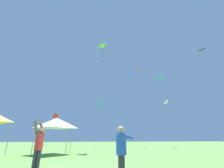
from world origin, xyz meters
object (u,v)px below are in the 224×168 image
person_flyer_red (39,144)px  kite_orange_delta (139,69)px  person_watcher_blue (122,148)px  kite_white_box (166,102)px  kite_red_diamond (56,117)px  kite_cyan_delta (160,78)px  kite_lime_diamond (102,46)px  kite_black_delta (201,50)px  canopy_tent_white (56,123)px  kite_cyan_box (100,105)px

person_flyer_red → kite_orange_delta: 27.17m
person_flyer_red → person_watcher_blue: 4.07m
person_watcher_blue → kite_white_box: bearing=57.1°
kite_red_diamond → kite_cyan_delta: kite_cyan_delta is taller
person_flyer_red → kite_white_box: bearing=45.8°
kite_cyan_delta → kite_white_box: bearing=-115.4°
kite_cyan_delta → kite_lime_diamond: bearing=-143.0°
person_flyer_red → kite_cyan_delta: size_ratio=1.93×
person_watcher_blue → kite_black_delta: size_ratio=0.84×
kite_black_delta → kite_lime_diamond: size_ratio=1.00×
canopy_tent_white → kite_lime_diamond: kite_lime_diamond is taller
kite_orange_delta → kite_white_box: bearing=-61.2°
kite_cyan_delta → kite_cyan_box: (-14.21, 3.04, -6.23)m
kite_white_box → kite_cyan_box: size_ratio=0.83×
person_flyer_red → canopy_tent_white: bearing=97.6°
canopy_tent_white → kite_white_box: bearing=25.7°
person_watcher_blue → kite_cyan_delta: bearing=59.4°
person_watcher_blue → kite_orange_delta: 27.72m
kite_black_delta → kite_cyan_box: bearing=128.1°
person_flyer_red → person_watcher_blue: person_flyer_red is taller
person_watcher_blue → kite_orange_delta: bearing=68.8°
person_watcher_blue → kite_cyan_box: size_ratio=1.62×
kite_red_diamond → kite_black_delta: bearing=-39.9°
kite_cyan_box → kite_red_diamond: bearing=165.9°
kite_cyan_box → kite_orange_delta: bearing=-40.3°
kite_cyan_box → kite_orange_delta: 12.03m
kite_red_diamond → kite_lime_diamond: size_ratio=1.54×
person_watcher_blue → kite_cyan_box: kite_cyan_box is taller
person_flyer_red → kite_black_delta: (17.92, 8.87, 12.52)m
kite_cyan_delta → kite_lime_diamond: (-15.01, -11.31, -0.08)m
kite_black_delta → kite_cyan_box: (-13.66, 17.41, -4.84)m
kite_lime_diamond → kite_orange_delta: (8.45, 7.86, 0.48)m
person_flyer_red → kite_white_box: 21.71m
kite_black_delta → person_flyer_red: bearing=-153.7°
kite_red_diamond → kite_lime_diamond: (9.46, -16.92, 8.82)m
kite_white_box → person_flyer_red: bearing=-134.2°
canopy_tent_white → kite_cyan_box: size_ratio=3.00×
kite_cyan_delta → kite_lime_diamond: kite_cyan_delta is taller
person_watcher_blue → kite_black_delta: kite_black_delta is taller
kite_red_diamond → kite_cyan_box: kite_cyan_box is taller
kite_red_diamond → kite_orange_delta: 22.12m
canopy_tent_white → kite_black_delta: bearing=4.1°
kite_red_diamond → kite_lime_diamond: kite_lime_diamond is taller
kite_white_box → kite_cyan_box: 15.39m
person_watcher_blue → kite_orange_delta: size_ratio=1.93×
kite_cyan_box → kite_lime_diamond: kite_lime_diamond is taller
person_watcher_blue → kite_orange_delta: (8.56, 22.10, 14.38)m
kite_black_delta → kite_orange_delta: (-6.01, 10.91, 1.80)m
kite_cyan_delta → kite_orange_delta: size_ratio=1.22×
kite_black_delta → kite_cyan_box: size_ratio=1.92×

